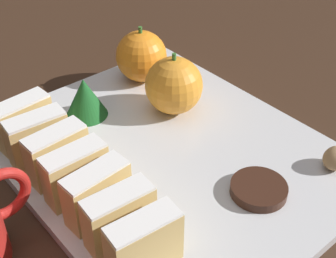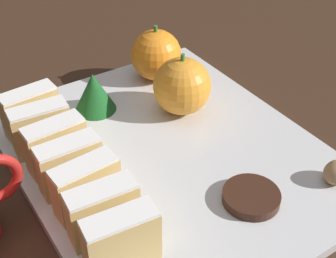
# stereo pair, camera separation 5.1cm
# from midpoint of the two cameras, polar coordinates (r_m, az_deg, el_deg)

# --- Properties ---
(ground_plane) EXTENTS (6.00, 6.00, 0.00)m
(ground_plane) POSITION_cam_midpoint_polar(r_m,az_deg,el_deg) (0.53, -2.72, -3.70)
(ground_plane) COLOR #382316
(serving_platter) EXTENTS (0.31, 0.39, 0.01)m
(serving_platter) POSITION_cam_midpoint_polar(r_m,az_deg,el_deg) (0.53, -2.74, -3.21)
(serving_platter) COLOR silver
(serving_platter) RESTS_ON ground_plane
(stollen_slice_front) EXTENTS (0.07, 0.03, 0.06)m
(stollen_slice_front) POSITION_cam_midpoint_polar(r_m,az_deg,el_deg) (0.40, -6.68, -13.87)
(stollen_slice_front) COLOR tan
(stollen_slice_front) RESTS_ON serving_platter
(stollen_slice_second) EXTENTS (0.07, 0.03, 0.06)m
(stollen_slice_second) POSITION_cam_midpoint_polar(r_m,az_deg,el_deg) (0.42, -9.44, -10.71)
(stollen_slice_second) COLOR tan
(stollen_slice_second) RESTS_ON serving_platter
(stollen_slice_third) EXTENTS (0.07, 0.03, 0.06)m
(stollen_slice_third) POSITION_cam_midpoint_polar(r_m,az_deg,el_deg) (0.44, -11.90, -7.86)
(stollen_slice_third) COLOR tan
(stollen_slice_third) RESTS_ON serving_platter
(stollen_slice_fourth) EXTENTS (0.06, 0.03, 0.06)m
(stollen_slice_fourth) POSITION_cam_midpoint_polar(r_m,az_deg,el_deg) (0.47, -14.24, -5.38)
(stollen_slice_fourth) COLOR tan
(stollen_slice_fourth) RESTS_ON serving_platter
(stollen_slice_fifth) EXTENTS (0.06, 0.03, 0.06)m
(stollen_slice_fifth) POSITION_cam_midpoint_polar(r_m,az_deg,el_deg) (0.50, -16.21, -3.09)
(stollen_slice_fifth) COLOR tan
(stollen_slice_fifth) RESTS_ON serving_platter
(stollen_slice_sixth) EXTENTS (0.07, 0.03, 0.06)m
(stollen_slice_sixth) POSITION_cam_midpoint_polar(r_m,az_deg,el_deg) (0.52, -18.27, -1.18)
(stollen_slice_sixth) COLOR tan
(stollen_slice_sixth) RESTS_ON serving_platter
(stollen_slice_back) EXTENTS (0.07, 0.03, 0.06)m
(stollen_slice_back) POSITION_cam_midpoint_polar(r_m,az_deg,el_deg) (0.55, -19.73, 0.71)
(stollen_slice_back) COLOR tan
(stollen_slice_back) RESTS_ON serving_platter
(orange_near) EXTENTS (0.07, 0.07, 0.08)m
(orange_near) POSITION_cam_midpoint_polar(r_m,az_deg,el_deg) (0.57, -1.84, 5.24)
(orange_near) COLOR orange
(orange_near) RESTS_ON serving_platter
(orange_far) EXTENTS (0.07, 0.07, 0.08)m
(orange_far) POSITION_cam_midpoint_polar(r_m,az_deg,el_deg) (0.64, -5.57, 8.76)
(orange_far) COLOR orange
(orange_far) RESTS_ON serving_platter
(walnut) EXTENTS (0.03, 0.03, 0.03)m
(walnut) POSITION_cam_midpoint_polar(r_m,az_deg,el_deg) (0.52, 17.19, -3.53)
(walnut) COLOR #9E7A51
(walnut) RESTS_ON serving_platter
(chocolate_cookie) EXTENTS (0.06, 0.06, 0.01)m
(chocolate_cookie) POSITION_cam_midpoint_polar(r_m,az_deg,el_deg) (0.48, 8.01, -7.41)
(chocolate_cookie) COLOR #381E14
(chocolate_cookie) RESTS_ON serving_platter
(evergreen_sprig) EXTENTS (0.05, 0.05, 0.05)m
(evergreen_sprig) POSITION_cam_midpoint_polar(r_m,az_deg,el_deg) (0.58, -12.58, 3.69)
(evergreen_sprig) COLOR #195623
(evergreen_sprig) RESTS_ON serving_platter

